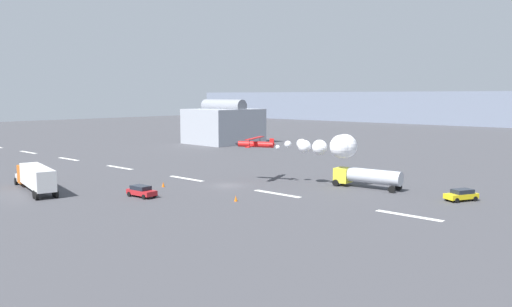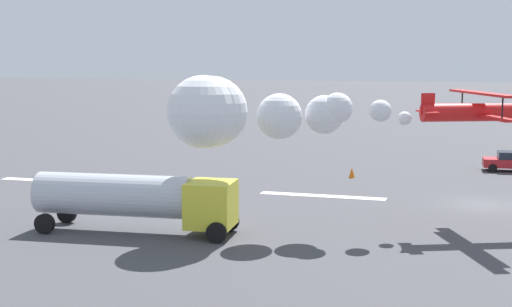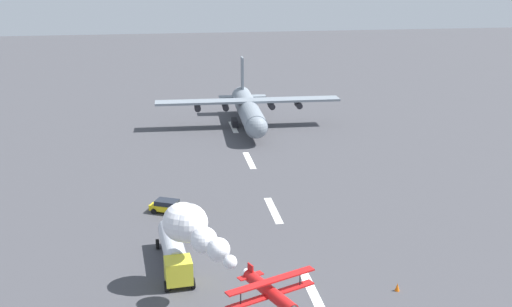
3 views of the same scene
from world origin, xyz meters
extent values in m
plane|color=#424247|center=(0.00, 0.00, 0.00)|extent=(440.00, 440.00, 0.00)
cube|color=white|center=(-67.88, 0.00, 0.01)|extent=(8.00, 0.90, 0.01)
cube|color=white|center=(-48.49, 0.00, 0.01)|extent=(8.00, 0.90, 0.01)
cube|color=white|center=(-29.09, 0.00, 0.01)|extent=(8.00, 0.90, 0.01)
cube|color=white|center=(-9.70, 0.00, 0.01)|extent=(8.00, 0.90, 0.01)
cube|color=white|center=(9.70, 0.00, 0.01)|extent=(8.00, 0.90, 0.01)
cube|color=white|center=(29.09, 0.00, 0.01)|extent=(8.00, 0.90, 0.01)
cylinder|color=red|center=(0.61, 5.63, 5.89)|extent=(5.69, 3.08, 0.92)
cube|color=red|center=(0.43, 5.56, 5.74)|extent=(3.35, 6.79, 0.12)
cube|color=red|center=(0.43, 5.56, 6.87)|extent=(3.35, 6.79, 0.12)
cylinder|color=black|center=(1.38, 3.27, 6.31)|extent=(0.08, 0.08, 1.12)
cylinder|color=black|center=(-0.53, 7.84, 6.31)|extent=(0.08, 0.08, 1.12)
cube|color=red|center=(3.01, 6.64, 6.34)|extent=(0.68, 0.36, 1.10)
cube|color=red|center=(3.01, 6.64, 5.94)|extent=(1.33, 2.08, 0.08)
cone|color=black|center=(-2.38, 4.38, 5.89)|extent=(0.95, 0.99, 0.78)
sphere|color=white|center=(4.14, 6.76, 5.60)|extent=(0.70, 0.70, 0.70)
sphere|color=white|center=(5.24, 7.89, 6.04)|extent=(1.09, 1.09, 1.09)
sphere|color=white|center=(7.28, 8.63, 6.19)|extent=(1.53, 1.53, 1.53)
sphere|color=white|center=(7.96, 8.54, 5.84)|extent=(1.95, 1.95, 1.95)
sphere|color=white|center=(10.02, 9.53, 5.78)|extent=(2.28, 2.28, 2.28)
sphere|color=white|center=(13.43, 11.18, 6.05)|extent=(3.58, 3.58, 3.58)
sphere|color=white|center=(13.15, 10.68, 6.03)|extent=(3.52, 3.52, 3.52)
cube|color=silver|center=(-23.87, -20.07, 1.10)|extent=(2.12, 2.80, 1.10)
cube|color=orange|center=(-21.92, -20.52, 1.85)|extent=(2.90, 2.98, 2.60)
cube|color=silver|center=(-15.27, -22.07, 2.30)|extent=(11.53, 4.98, 2.80)
cylinder|color=black|center=(-24.35, -21.24, 0.55)|extent=(1.15, 0.59, 1.10)
cylinder|color=black|center=(-11.82, -24.15, 0.55)|extent=(1.15, 0.59, 1.10)
cylinder|color=black|center=(-10.65, -24.42, 0.55)|extent=(1.15, 0.59, 1.10)
cylinder|color=black|center=(-23.78, -18.81, 0.55)|extent=(1.15, 0.59, 1.10)
cylinder|color=black|center=(-11.26, -21.72, 0.55)|extent=(1.15, 0.59, 1.10)
cylinder|color=black|center=(-10.09, -21.99, 0.55)|extent=(1.15, 0.59, 1.10)
cube|color=yellow|center=(12.86, 11.72, 1.60)|extent=(2.39, 2.57, 2.20)
cylinder|color=#B7BCC6|center=(17.92, 12.13, 1.85)|extent=(8.08, 2.73, 2.10)
cylinder|color=black|center=(12.36, 10.48, 0.50)|extent=(1.02, 0.40, 1.00)
cylinder|color=black|center=(21.17, 11.19, 0.50)|extent=(1.02, 0.40, 1.00)
cylinder|color=black|center=(12.17, 12.87, 0.50)|extent=(1.02, 0.40, 1.00)
cylinder|color=black|center=(20.98, 13.58, 0.50)|extent=(1.02, 0.40, 1.00)
cube|color=#B21E23|center=(-2.32, -13.94, 0.65)|extent=(4.47, 2.04, 0.65)
cube|color=#1E232D|center=(-2.52, -13.95, 1.25)|extent=(2.71, 1.80, 0.55)
cylinder|color=black|center=(-0.85, -12.96, 0.32)|extent=(0.65, 0.26, 0.64)
cylinder|color=black|center=(-3.90, -13.13, 0.32)|extent=(0.65, 0.26, 0.64)
cylinder|color=black|center=(-0.74, -14.76, 0.32)|extent=(0.65, 0.26, 0.64)
cylinder|color=black|center=(-3.80, -14.93, 0.32)|extent=(0.65, 0.26, 0.64)
cube|color=yellow|center=(30.38, 12.22, 0.65)|extent=(3.51, 4.64, 0.65)
cube|color=#1E232D|center=(30.47, 12.40, 1.25)|extent=(2.62, 3.04, 0.55)
cylinder|color=black|center=(30.52, 10.48, 0.32)|extent=(0.48, 0.67, 0.64)
cylinder|color=black|center=(31.85, 13.17, 0.32)|extent=(0.48, 0.67, 0.64)
cylinder|color=black|center=(28.91, 11.28, 0.32)|extent=(0.48, 0.67, 0.64)
cylinder|color=black|center=(30.23, 13.97, 0.32)|extent=(0.48, 0.67, 0.64)
cube|color=#9EA3AD|center=(-50.34, 48.07, 4.86)|extent=(17.14, 18.82, 9.72)
cylinder|color=gray|center=(-50.34, 48.07, 10.62)|extent=(15.69, 4.28, 3.60)
cone|color=orange|center=(-6.26, -7.33, 0.38)|extent=(0.44, 0.44, 0.75)
cone|color=orange|center=(9.04, -7.51, 0.38)|extent=(0.44, 0.44, 0.75)
camera|label=1|loc=(54.67, -53.96, 13.55)|focal=36.15mm
camera|label=2|loc=(0.91, 44.21, 8.70)|focal=50.79mm
camera|label=3|loc=(-37.25, 12.62, 28.14)|focal=43.24mm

